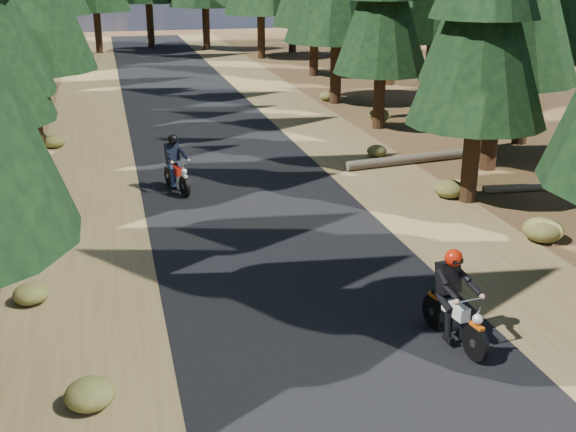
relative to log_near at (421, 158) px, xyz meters
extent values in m
plane|color=#402C17|center=(-6.49, -8.68, -0.16)|extent=(120.00, 120.00, 0.00)
cube|color=black|center=(-6.49, -3.68, -0.15)|extent=(6.00, 100.00, 0.01)
cube|color=brown|center=(-11.09, -3.68, -0.16)|extent=(3.20, 100.00, 0.01)
cube|color=brown|center=(-1.89, -3.68, -0.16)|extent=(3.20, 100.00, 0.01)
cylinder|color=black|center=(-0.43, -4.20, 2.10)|extent=(0.48, 0.48, 4.52)
cone|color=black|center=(-0.43, -4.20, 4.92)|extent=(3.84, 3.84, 5.65)
cylinder|color=black|center=(1.80, -1.29, 2.76)|extent=(0.53, 0.53, 5.84)
cylinder|color=black|center=(4.72, 1.66, 3.06)|extent=(0.56, 0.56, 6.43)
cylinder|color=black|center=(-12.84, 5.21, 2.70)|extent=(0.53, 0.53, 5.72)
cylinder|color=black|center=(0.49, 5.39, 2.09)|extent=(0.48, 0.48, 4.51)
cone|color=black|center=(0.49, 5.39, 4.91)|extent=(3.83, 3.83, 5.64)
cylinder|color=black|center=(3.99, 8.13, 3.08)|extent=(0.56, 0.56, 6.47)
cylinder|color=black|center=(-13.49, 12.08, 2.66)|extent=(0.53, 0.53, 5.64)
cylinder|color=black|center=(0.44, 11.06, 2.75)|extent=(0.53, 0.53, 5.83)
cylinder|color=black|center=(5.03, 15.47, 2.15)|extent=(0.48, 0.48, 4.61)
cylinder|color=black|center=(-14.61, 18.78, 2.05)|extent=(0.48, 0.48, 4.42)
cylinder|color=black|center=(1.85, 19.73, 2.72)|extent=(0.53, 0.53, 5.76)
cylinder|color=black|center=(6.54, 23.41, 2.67)|extent=(0.53, 0.53, 5.66)
cylinder|color=black|center=(6.51, 17.32, 2.84)|extent=(0.54, 0.54, 6.00)
cylinder|color=black|center=(8.51, 9.32, 2.64)|extent=(0.52, 0.52, 5.60)
cylinder|color=black|center=(-13.49, 28.32, 3.04)|extent=(0.56, 0.56, 6.40)
cylinder|color=black|center=(0.51, 28.32, 2.84)|extent=(0.54, 0.54, 6.00)
cylinder|color=black|center=(-16.49, 31.32, 3.24)|extent=(0.57, 0.57, 6.80)
cylinder|color=black|center=(3.51, 31.32, 3.04)|extent=(0.56, 0.56, 6.40)
cylinder|color=black|center=(-10.49, 34.32, 2.84)|extent=(0.54, 0.54, 6.00)
cylinder|color=black|center=(-2.49, 34.32, 3.04)|extent=(0.56, 0.56, 6.40)
cylinder|color=black|center=(-6.49, 37.32, 3.24)|extent=(0.57, 0.57, 6.80)
cylinder|color=black|center=(6.51, 27.32, 2.84)|extent=(0.54, 0.54, 6.00)
cylinder|color=#4C4233|center=(0.00, 0.00, 0.00)|extent=(5.65, 1.09, 0.32)
cylinder|color=#4C4233|center=(2.14, -3.84, -0.04)|extent=(3.57, 0.58, 0.24)
ellipsoid|color=#474C1E|center=(-0.80, -3.75, 0.10)|extent=(0.87, 0.87, 0.52)
ellipsoid|color=#474C1E|center=(1.00, 6.57, 0.12)|extent=(0.92, 0.92, 0.55)
ellipsoid|color=#474C1E|center=(-10.85, -12.01, 0.07)|extent=(0.77, 0.77, 0.46)
ellipsoid|color=#474C1E|center=(-12.02, -8.01, 0.05)|extent=(0.71, 0.71, 0.42)
ellipsoid|color=#474C1E|center=(-1.20, 1.09, 0.05)|extent=(0.70, 0.70, 0.42)
ellipsoid|color=#474C1E|center=(0.25, 11.71, 0.07)|extent=(0.78, 0.78, 0.47)
ellipsoid|color=#474C1E|center=(-0.11, -7.49, 0.14)|extent=(0.99, 0.99, 0.59)
ellipsoid|color=#474C1E|center=(-12.24, 5.19, 0.07)|extent=(0.77, 0.77, 0.46)
ellipsoid|color=#474C1E|center=(-14.09, 8.15, 0.12)|extent=(0.93, 0.93, 0.56)
cube|color=black|center=(-4.52, -11.56, 1.03)|extent=(0.42, 0.29, 0.57)
sphere|color=#AD1706|center=(-4.52, -11.56, 1.45)|extent=(0.36, 0.36, 0.32)
cube|color=black|center=(-8.41, -1.26, 1.00)|extent=(0.43, 0.33, 0.55)
sphere|color=black|center=(-8.41, -1.26, 1.40)|extent=(0.38, 0.38, 0.31)
camera|label=1|loc=(-10.21, -21.99, 6.38)|focal=45.00mm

